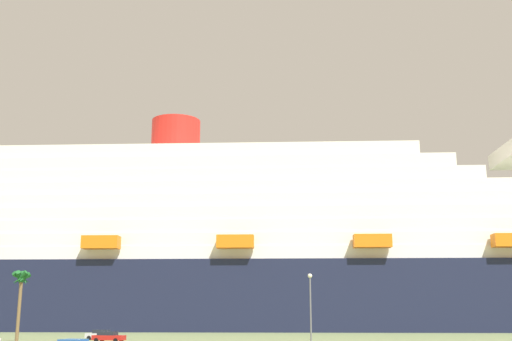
{
  "coord_description": "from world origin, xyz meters",
  "views": [
    {
      "loc": [
        20.17,
        -78.38,
        4.75
      ],
      "look_at": [
        6.34,
        33.3,
        29.72
      ],
      "focal_mm": 44.04,
      "sensor_mm": 36.0,
      "label": 1
    }
  ],
  "objects": [
    {
      "name": "ground_plane",
      "position": [
        0.0,
        30.0,
        0.0
      ],
      "size": [
        600.0,
        600.0,
        0.0
      ],
      "primitive_type": "plane",
      "color": "#66754C"
    },
    {
      "name": "parked_car_silver_sedan",
      "position": [
        -17.46,
        21.77,
        0.83
      ],
      "size": [
        4.4,
        2.23,
        1.58
      ],
      "color": "silver",
      "rests_on": "ground_plane"
    },
    {
      "name": "parked_car_red_hatchback",
      "position": [
        -13.26,
        14.01,
        0.83
      ],
      "size": [
        4.98,
        2.53,
        1.58
      ],
      "color": "red",
      "rests_on": "ground_plane"
    },
    {
      "name": "street_lamp",
      "position": [
        17.05,
        3.17,
        5.9
      ],
      "size": [
        0.56,
        0.56,
        9.24
      ],
      "color": "slate",
      "rests_on": "ground_plane"
    },
    {
      "name": "palm_tree",
      "position": [
        -25.48,
        9.93,
        8.41
      ],
      "size": [
        2.99,
        2.86,
        10.36
      ],
      "color": "brown",
      "rests_on": "ground_plane"
    },
    {
      "name": "cruise_ship",
      "position": [
        11.02,
        74.19,
        16.88
      ],
      "size": [
        251.81,
        51.51,
        61.12
      ],
      "color": "#191E38",
      "rests_on": "ground_plane"
    }
  ]
}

